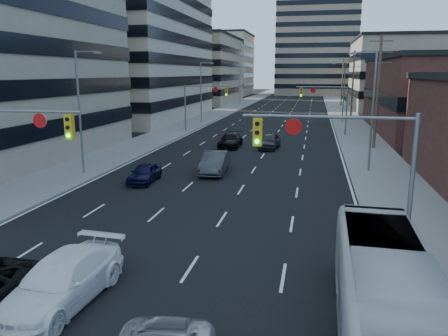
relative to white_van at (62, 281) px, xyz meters
name	(u,v)px	position (x,y,z in m)	size (l,w,h in m)	color
road_surface	(295,97)	(1.60, 127.29, -0.77)	(18.00, 300.00, 0.02)	black
sidewalk_left	(258,97)	(-9.90, 127.29, -0.71)	(5.00, 300.00, 0.15)	slate
sidewalk_right	(333,97)	(13.10, 127.29, -0.71)	(5.00, 300.00, 0.15)	slate
office_left_mid	(110,32)	(-25.40, 57.29, 13.22)	(26.00, 34.00, 28.00)	#ADA089
office_left_far	(194,71)	(-22.40, 97.29, 7.22)	(20.00, 30.00, 16.00)	gray
office_right_far	(409,75)	(26.60, 85.29, 6.22)	(22.00, 28.00, 14.00)	gray
apartment_tower	(318,8)	(7.60, 147.29, 28.22)	(26.00, 26.00, 58.00)	gray
bg_block_left	(214,65)	(-26.40, 137.29, 9.22)	(24.00, 24.00, 20.00)	#ADA089
bg_block_right	(405,78)	(33.60, 127.29, 5.22)	(22.00, 22.00, 12.00)	gray
signal_near_left	(4,143)	(-5.85, 5.28, 3.54)	(6.59, 0.33, 6.00)	slate
signal_near_right	(344,156)	(9.05, 5.28, 3.54)	(6.59, 0.33, 6.00)	slate
signal_far_left	(203,98)	(-6.08, 42.28, 3.52)	(6.09, 0.33, 6.00)	slate
signal_far_right	(327,100)	(9.28, 42.28, 3.52)	(6.09, 0.33, 6.00)	slate
utility_pole_block	(378,90)	(13.80, 33.29, 4.99)	(2.20, 0.28, 11.00)	#4C3D2D
utility_pole_midblock	(353,83)	(13.80, 63.29, 4.99)	(2.20, 0.28, 11.00)	#4C3D2D
utility_pole_distant	(342,80)	(13.80, 93.29, 4.99)	(2.20, 0.28, 11.00)	#4C3D2D
streetlight_left_near	(81,107)	(-8.74, 17.29, 4.27)	(2.03, 0.22, 9.00)	slate
streetlight_left_mid	(202,89)	(-8.74, 52.29, 4.27)	(2.03, 0.22, 9.00)	slate
streetlight_left_far	(241,84)	(-8.74, 87.29, 4.27)	(2.03, 0.22, 9.00)	slate
streetlight_right_near	(371,106)	(11.94, 22.29, 4.27)	(2.03, 0.22, 9.00)	slate
streetlight_right_far	(343,89)	(11.94, 57.29, 4.27)	(2.03, 0.22, 9.00)	slate
white_van	(62,281)	(0.00, 0.00, 0.00)	(2.20, 5.41, 1.57)	white
transit_bus	(387,302)	(10.00, -0.48, 0.65)	(2.41, 10.29, 2.87)	silver
sedan_blue	(145,173)	(-3.49, 15.91, -0.13)	(1.56, 3.87, 1.32)	black
sedan_grey_center	(215,163)	(0.65, 19.69, 0.03)	(1.72, 4.93, 1.62)	#37373A
sedan_black_far	(231,140)	(-0.40, 31.49, -0.07)	(2.00, 4.92, 1.43)	black
sedan_grey_right	(270,141)	(3.60, 31.45, -0.04)	(1.75, 4.34, 1.48)	#2C2C2E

